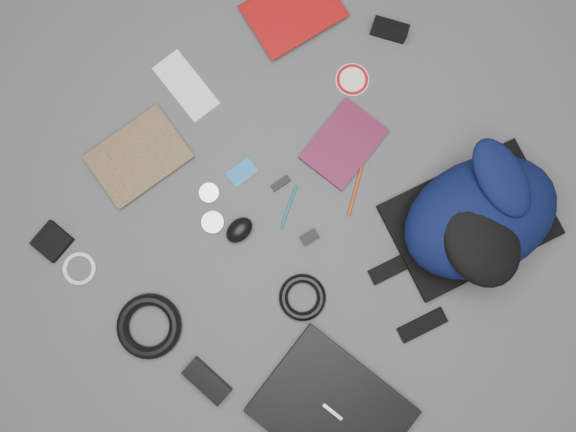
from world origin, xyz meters
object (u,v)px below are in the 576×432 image
Objects in this scene: laptop at (332,410)px; power_brick at (207,381)px; backpack at (480,217)px; dvd_case at (344,144)px; mouse at (239,230)px; pouch at (52,241)px; compact_camera at (390,30)px; comic_book at (120,130)px.

laptop is 2.82× the size of power_brick.
backpack is 0.39m from dvd_case.
backpack is 0.60m from mouse.
backpack is 0.60m from laptop.
mouse reaches higher than dvd_case.
dvd_case is 1.65× the size of power_brick.
pouch is at bearing -130.53° from mouse.
compact_camera is at bearing 72.25° from pouch.
dvd_case is at bearing 85.91° from mouse.
mouse is 0.39m from power_brick.
backpack is 2.15× the size of dvd_case.
laptop is 3.71× the size of compact_camera.
power_brick is 1.56× the size of pouch.
backpack is 0.94m from comic_book.
compact_camera reaches higher than pouch.
power_brick is (0.18, -0.34, -0.00)m from mouse.
compact_camera is at bearing 74.40° from comic_book.
pouch is (-0.79, -0.73, -0.08)m from backpack.
compact_camera is 1.19× the size of pouch.
laptop is 0.67m from dvd_case.
pouch is (-0.82, -0.13, -0.01)m from laptop.
dvd_case is 0.70m from power_brick.
power_brick is at bearing -85.00° from backpack.
backpack is at bearing 42.77° from pouch.
backpack is 5.53× the size of pouch.
mouse is (-0.06, -0.35, 0.01)m from dvd_case.
laptop is 4.41× the size of pouch.
mouse reaches higher than comic_book.
pouch is (-0.35, -0.33, -0.01)m from mouse.
pouch is at bearing -113.16° from backpack.
comic_book is (-0.85, -0.40, -0.08)m from backpack.
laptop is 0.51m from mouse.
pouch is (-0.41, -0.68, 0.00)m from dvd_case.
backpack reaches higher than pouch.
pouch reaches higher than comic_book.
laptop is 0.83m from pouch.
mouse is 0.48m from pouch.
backpack is 4.66× the size of compact_camera.
pouch is at bearing -130.96° from compact_camera.
laptop reaches higher than dvd_case.
laptop is 0.99m from compact_camera.
comic_book is 0.41m from mouse.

